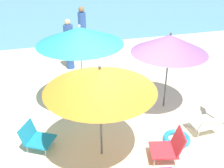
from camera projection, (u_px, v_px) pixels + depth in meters
The scene contains 11 objects.
ground_plane at pixel (116, 131), 6.23m from camera, with size 40.00×40.00×0.00m, color beige.
sea_water at pixel (57, 6), 18.33m from camera, with size 40.00×16.00×0.01m, color #5693A3.
umbrella_teal at pixel (80, 36), 6.41m from camera, with size 2.10×2.10×2.14m.
umbrella_purple at pixel (170, 44), 6.39m from camera, with size 1.83×1.83×1.99m.
umbrella_orange at pixel (100, 80), 4.79m from camera, with size 2.05×2.05×1.96m.
beach_chair_a at pixel (35, 137), 5.61m from camera, with size 0.76×0.73×0.54m.
beach_chair_b at pixel (206, 123), 6.03m from camera, with size 0.58×0.62×0.54m.
beach_chair_c at pixel (170, 146), 5.30m from camera, with size 0.71×0.64×0.63m.
person_a at pixel (69, 44), 8.93m from camera, with size 0.30×0.30×1.68m.
person_b at pixel (82, 28), 10.61m from camera, with size 0.30×0.30×1.67m.
swim_ring at pixel (177, 138), 5.90m from camera, with size 0.59×0.59×0.11m, color #238CD8.
Camera 1 is at (-1.43, -4.81, 3.84)m, focal length 43.74 mm.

